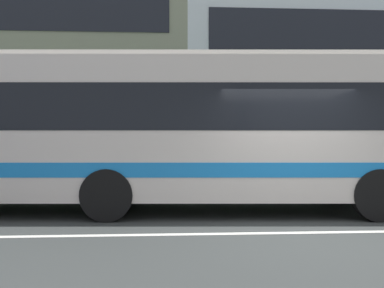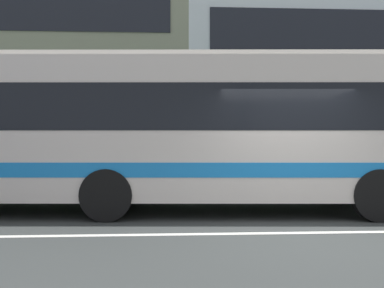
% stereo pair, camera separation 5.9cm
% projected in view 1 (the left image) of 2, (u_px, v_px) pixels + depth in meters
% --- Properties ---
extents(ground_plane, '(160.00, 160.00, 0.00)m').
position_uv_depth(ground_plane, '(304.00, 233.00, 7.31)').
color(ground_plane, '#343837').
extents(lane_centre_line, '(60.00, 0.16, 0.01)m').
position_uv_depth(lane_centre_line, '(304.00, 233.00, 7.31)').
color(lane_centre_line, silver).
rests_on(lane_centre_line, ground_plane).
extents(hedge_row_far, '(23.46, 1.10, 1.00)m').
position_uv_depth(hedge_row_far, '(125.00, 174.00, 13.14)').
color(hedge_row_far, '#2D632B').
rests_on(hedge_row_far, ground_plane).
extents(apartment_block_left, '(18.11, 11.39, 11.91)m').
position_uv_depth(apartment_block_left, '(5.00, 52.00, 22.42)').
color(apartment_block_left, gray).
rests_on(apartment_block_left, ground_plane).
extents(apartment_block_right, '(20.96, 11.39, 9.93)m').
position_uv_depth(apartment_block_right, '(376.00, 75.00, 23.67)').
color(apartment_block_right, silver).
rests_on(apartment_block_right, ground_plane).
extents(transit_bus, '(11.11, 3.27, 3.28)m').
position_uv_depth(transit_bus, '(148.00, 128.00, 9.48)').
color(transit_bus, beige).
rests_on(transit_bus, ground_plane).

